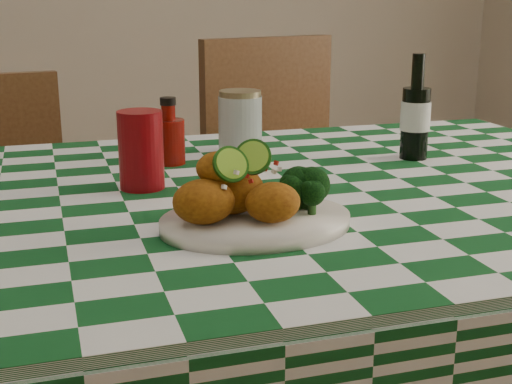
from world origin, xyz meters
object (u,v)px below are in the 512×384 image
object	(u,v)px
plate	(256,222)
red_tumbler	(141,150)
mason_jar	(240,122)
wooden_chair_right	(301,208)
ketchup_bottle	(169,131)
fried_chicken_pile	(243,182)
beer_bottle	(416,107)
wooden_chair_left	(3,250)

from	to	relation	value
plate	red_tumbler	distance (m)	0.31
red_tumbler	mason_jar	size ratio (longest dim) A/B	1.03
wooden_chair_right	ketchup_bottle	bearing A→B (deg)	-145.93
red_tumbler	fried_chicken_pile	bearing A→B (deg)	-67.83
wooden_chair_right	mason_jar	bearing A→B (deg)	-137.48
mason_jar	beer_bottle	world-z (taller)	beer_bottle
ketchup_bottle	wooden_chair_left	size ratio (longest dim) A/B	0.15
fried_chicken_pile	ketchup_bottle	world-z (taller)	ketchup_bottle
plate	mason_jar	world-z (taller)	mason_jar
plate	beer_bottle	xyz separation A→B (m)	(0.45, 0.34, 0.10)
red_tumbler	wooden_chair_right	bearing A→B (deg)	50.64
plate	red_tumbler	size ratio (longest dim) A/B	2.09
beer_bottle	wooden_chair_left	distance (m)	1.16
mason_jar	wooden_chair_left	bearing A→B (deg)	138.75
fried_chicken_pile	beer_bottle	bearing A→B (deg)	35.90
wooden_chair_left	wooden_chair_right	distance (m)	0.86
beer_bottle	wooden_chair_right	distance (m)	0.74
wooden_chair_left	mason_jar	bearing A→B (deg)	-48.88
red_tumbler	ketchup_bottle	xyz separation A→B (m)	(0.08, 0.17, -0.00)
mason_jar	wooden_chair_left	distance (m)	0.82
plate	mason_jar	distance (m)	0.51
mason_jar	wooden_chair_right	size ratio (longest dim) A/B	0.14
fried_chicken_pile	wooden_chair_left	xyz separation A→B (m)	(-0.40, 0.97, -0.41)
beer_bottle	wooden_chair_left	xyz separation A→B (m)	(-0.87, 0.63, -0.44)
fried_chicken_pile	red_tumbler	size ratio (longest dim) A/B	1.22
plate	wooden_chair_right	bearing A→B (deg)	65.53
plate	ketchup_bottle	world-z (taller)	ketchup_bottle
wooden_chair_left	plate	bearing A→B (deg)	-74.11
ketchup_bottle	wooden_chair_left	bearing A→B (deg)	125.30
wooden_chair_right	red_tumbler	bearing A→B (deg)	-142.21
plate	fried_chicken_pile	world-z (taller)	fried_chicken_pile
beer_bottle	wooden_chair_right	xyz separation A→B (m)	(-0.01, 0.62, -0.40)
red_tumbler	wooden_chair_right	world-z (taller)	wooden_chair_right
ketchup_bottle	beer_bottle	distance (m)	0.51
plate	wooden_chair_right	size ratio (longest dim) A/B	0.29
wooden_chair_left	wooden_chair_right	xyz separation A→B (m)	(0.86, -0.01, 0.04)
wooden_chair_left	wooden_chair_right	size ratio (longest dim) A/B	0.91
red_tumbler	wooden_chair_left	size ratio (longest dim) A/B	0.15
fried_chicken_pile	red_tumbler	distance (m)	0.29
plate	wooden_chair_left	world-z (taller)	wooden_chair_left
red_tumbler	ketchup_bottle	size ratio (longest dim) A/B	1.03
fried_chicken_pile	beer_bottle	distance (m)	0.58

